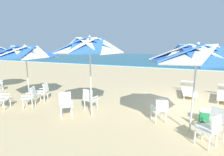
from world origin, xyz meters
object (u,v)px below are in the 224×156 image
object	(u,v)px
plastic_chair_3	(90,98)
plastic_chair_7	(43,91)
plastic_chair_1	(210,128)
plastic_chair_2	(160,108)
plastic_chair_5	(30,96)
plastic_chair_0	(221,120)
beach_umbrella_0	(197,55)
plastic_chair_4	(66,103)
plastic_chair_6	(1,97)
cooler_box	(208,116)
beach_umbrella_2	(25,52)
beach_umbrella_1	(90,47)
sun_lounger_1	(188,90)

from	to	relation	value
plastic_chair_3	plastic_chair_7	world-z (taller)	same
plastic_chair_1	plastic_chair_2	bearing A→B (deg)	144.89
plastic_chair_3	plastic_chair_5	bearing A→B (deg)	-164.05
plastic_chair_2	plastic_chair_0	bearing A→B (deg)	-8.33
plastic_chair_7	beach_umbrella_0	bearing A→B (deg)	-3.01
plastic_chair_3	plastic_chair_4	size ratio (longest dim) A/B	1.00
plastic_chair_1	plastic_chair_6	bearing A→B (deg)	-177.03
plastic_chair_1	plastic_chair_4	distance (m)	4.46
plastic_chair_4	plastic_chair_2	bearing A→B (deg)	14.81
plastic_chair_2	cooler_box	world-z (taller)	plastic_chair_2
beach_umbrella_0	plastic_chair_6	world-z (taller)	beach_umbrella_0
beach_umbrella_2	plastic_chair_7	xyz separation A→B (m)	(0.43, 0.38, -1.73)
plastic_chair_5	beach_umbrella_1	bearing A→B (deg)	4.77
plastic_chair_5	plastic_chair_7	distance (m)	0.76
plastic_chair_1	beach_umbrella_1	world-z (taller)	beach_umbrella_1
cooler_box	plastic_chair_4	bearing A→B (deg)	-162.05
plastic_chair_1	plastic_chair_6	size ratio (longest dim) A/B	1.00
plastic_chair_0	sun_lounger_1	world-z (taller)	plastic_chair_0
beach_umbrella_2	sun_lounger_1	size ratio (longest dim) A/B	1.21
beach_umbrella_1	plastic_chair_3	bearing A→B (deg)	126.40
plastic_chair_2	sun_lounger_1	distance (m)	3.93
plastic_chair_0	sun_lounger_1	xyz separation A→B (m)	(-0.70, 4.04, -0.22)
plastic_chair_0	beach_umbrella_2	distance (m)	7.42
plastic_chair_2	beach_umbrella_2	bearing A→B (deg)	-176.59
beach_umbrella_2	plastic_chair_5	xyz separation A→B (m)	(0.51, -0.38, -1.73)
plastic_chair_3	sun_lounger_1	bearing A→B (deg)	46.83
plastic_chair_5	cooler_box	size ratio (longest dim) A/B	1.73
plastic_chair_1	beach_umbrella_2	bearing A→B (deg)	175.12
plastic_chair_4	plastic_chair_5	world-z (taller)	same
plastic_chair_0	plastic_chair_2	bearing A→B (deg)	171.67
plastic_chair_5	sun_lounger_1	size ratio (longest dim) A/B	0.40
plastic_chair_4	sun_lounger_1	size ratio (longest dim) A/B	0.40
plastic_chair_5	plastic_chair_7	size ratio (longest dim) A/B	1.00
beach_umbrella_0	plastic_chair_3	xyz separation A→B (m)	(-3.56, 0.25, -1.76)
plastic_chair_5	plastic_chair_1	bearing A→B (deg)	-1.89
beach_umbrella_1	cooler_box	distance (m)	4.56
plastic_chair_5	sun_lounger_1	xyz separation A→B (m)	(5.99, 4.51, -0.22)
plastic_chair_0	sun_lounger_1	size ratio (longest dim) A/B	0.40
plastic_chair_1	plastic_chair_4	world-z (taller)	same
plastic_chair_5	plastic_chair_4	bearing A→B (deg)	-3.76
plastic_chair_3	plastic_chair_6	xyz separation A→B (m)	(-3.37, -1.28, 0.00)
beach_umbrella_1	plastic_chair_3	xyz separation A→B (m)	(-0.34, 0.46, -1.98)
plastic_chair_1	sun_lounger_1	world-z (taller)	plastic_chair_1
plastic_chair_5	sun_lounger_1	bearing A→B (deg)	36.98
plastic_chair_1	plastic_chair_6	xyz separation A→B (m)	(-7.31, -0.38, 0.00)
plastic_chair_6	plastic_chair_7	world-z (taller)	same
beach_umbrella_0	beach_umbrella_1	world-z (taller)	beach_umbrella_1
beach_umbrella_0	plastic_chair_5	distance (m)	6.24
plastic_chair_1	plastic_chair_3	world-z (taller)	same
beach_umbrella_1	beach_umbrella_2	xyz separation A→B (m)	(-3.26, 0.15, -0.24)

